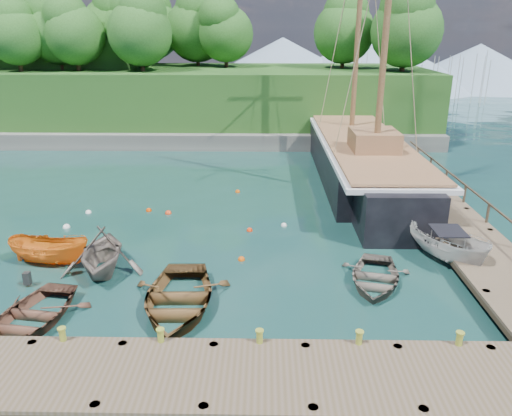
{
  "coord_description": "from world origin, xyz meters",
  "views": [
    {
      "loc": [
        2.13,
        -17.91,
        9.61
      ],
      "look_at": [
        1.74,
        3.0,
        2.0
      ],
      "focal_mm": 35.0,
      "sensor_mm": 36.0,
      "label": 1
    }
  ],
  "objects_px": {
    "rowboat_1": "(104,271)",
    "rowboat_2": "(178,309)",
    "rowboat_3": "(374,284)",
    "rowboat_0": "(31,325)",
    "cabin_boat_white": "(444,261)",
    "schooner": "(361,161)",
    "motorboat_orange": "(52,264)"
  },
  "relations": [
    {
      "from": "schooner",
      "to": "rowboat_1",
      "type": "bearing_deg",
      "value": -133.57
    },
    {
      "from": "rowboat_0",
      "to": "rowboat_3",
      "type": "distance_m",
      "value": 12.75
    },
    {
      "from": "cabin_boat_white",
      "to": "schooner",
      "type": "height_order",
      "value": "schooner"
    },
    {
      "from": "cabin_boat_white",
      "to": "rowboat_2",
      "type": "bearing_deg",
      "value": 176.22
    },
    {
      "from": "cabin_boat_white",
      "to": "rowboat_0",
      "type": "bearing_deg",
      "value": 173.89
    },
    {
      "from": "rowboat_2",
      "to": "schooner",
      "type": "xyz_separation_m",
      "value": [
        9.49,
        16.68,
        1.2
      ]
    },
    {
      "from": "rowboat_3",
      "to": "cabin_boat_white",
      "type": "distance_m",
      "value": 4.11
    },
    {
      "from": "cabin_boat_white",
      "to": "rowboat_3",
      "type": "bearing_deg",
      "value": -172.92
    },
    {
      "from": "rowboat_1",
      "to": "rowboat_2",
      "type": "bearing_deg",
      "value": -46.43
    },
    {
      "from": "rowboat_1",
      "to": "cabin_boat_white",
      "type": "distance_m",
      "value": 14.63
    },
    {
      "from": "schooner",
      "to": "rowboat_0",
      "type": "bearing_deg",
      "value": -129.04
    },
    {
      "from": "rowboat_2",
      "to": "rowboat_3",
      "type": "distance_m",
      "value": 7.75
    },
    {
      "from": "motorboat_orange",
      "to": "schooner",
      "type": "distance_m",
      "value": 20.39
    },
    {
      "from": "rowboat_2",
      "to": "schooner",
      "type": "bearing_deg",
      "value": 58.67
    },
    {
      "from": "rowboat_1",
      "to": "motorboat_orange",
      "type": "relative_size",
      "value": 1.06
    },
    {
      "from": "rowboat_1",
      "to": "rowboat_2",
      "type": "xyz_separation_m",
      "value": [
        3.58,
        -2.87,
        0.0
      ]
    },
    {
      "from": "rowboat_3",
      "to": "schooner",
      "type": "relative_size",
      "value": 0.14
    },
    {
      "from": "rowboat_3",
      "to": "cabin_boat_white",
      "type": "relative_size",
      "value": 0.88
    },
    {
      "from": "rowboat_2",
      "to": "rowboat_3",
      "type": "xyz_separation_m",
      "value": [
        7.49,
        2.0,
        0.0
      ]
    },
    {
      "from": "rowboat_0",
      "to": "rowboat_2",
      "type": "height_order",
      "value": "rowboat_2"
    },
    {
      "from": "rowboat_1",
      "to": "rowboat_2",
      "type": "height_order",
      "value": "rowboat_1"
    },
    {
      "from": "rowboat_1",
      "to": "rowboat_3",
      "type": "bearing_deg",
      "value": -12.23
    },
    {
      "from": "cabin_boat_white",
      "to": "schooner",
      "type": "bearing_deg",
      "value": 72.38
    },
    {
      "from": "rowboat_2",
      "to": "rowboat_0",
      "type": "bearing_deg",
      "value": -168.8
    },
    {
      "from": "rowboat_0",
      "to": "schooner",
      "type": "bearing_deg",
      "value": 59.6
    },
    {
      "from": "rowboat_1",
      "to": "schooner",
      "type": "distance_m",
      "value": 19.05
    },
    {
      "from": "rowboat_2",
      "to": "schooner",
      "type": "height_order",
      "value": "schooner"
    },
    {
      "from": "rowboat_0",
      "to": "schooner",
      "type": "height_order",
      "value": "schooner"
    },
    {
      "from": "rowboat_3",
      "to": "schooner",
      "type": "height_order",
      "value": "schooner"
    },
    {
      "from": "rowboat_3",
      "to": "rowboat_0",
      "type": "bearing_deg",
      "value": -151.83
    },
    {
      "from": "rowboat_0",
      "to": "cabin_boat_white",
      "type": "distance_m",
      "value": 16.71
    },
    {
      "from": "motorboat_orange",
      "to": "cabin_boat_white",
      "type": "relative_size",
      "value": 0.82
    }
  ]
}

